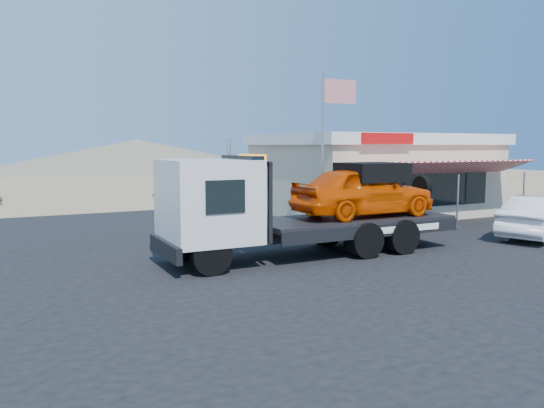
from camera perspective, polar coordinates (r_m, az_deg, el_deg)
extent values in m
plane|color=#927553|center=(14.27, -0.98, -7.39)|extent=(120.00, 120.00, 0.00)
cube|color=black|center=(17.76, 0.57, -4.63)|extent=(32.00, 24.00, 0.02)
cylinder|color=black|center=(13.87, -6.53, -5.45)|extent=(1.08, 0.32, 1.08)
cylinder|color=black|center=(15.88, -9.28, -4.00)|extent=(1.08, 0.32, 1.08)
cylinder|color=black|center=(16.19, 9.85, -3.81)|extent=(1.08, 0.59, 1.08)
cylinder|color=black|center=(17.94, 5.70, -2.77)|extent=(1.08, 0.59, 1.08)
cylinder|color=black|center=(17.06, 13.63, -3.38)|extent=(1.08, 0.59, 1.08)
cylinder|color=black|center=(18.73, 9.32, -2.43)|extent=(1.08, 0.59, 1.08)
cube|color=black|center=(16.56, 5.21, -2.95)|extent=(8.87, 1.08, 0.32)
cube|color=silver|center=(14.79, -6.89, 0.36)|extent=(2.38, 2.54, 2.27)
cube|color=black|center=(15.11, -3.26, 3.40)|extent=(0.38, 2.16, 0.97)
cube|color=black|center=(15.31, -2.13, 0.40)|extent=(0.11, 2.38, 2.16)
cube|color=orange|center=(15.23, -2.15, 5.06)|extent=(0.27, 1.30, 0.16)
cube|color=black|center=(17.17, 8.58, -1.66)|extent=(6.49, 2.49, 0.16)
imported|color=#D94300|center=(17.33, 9.79, 1.36)|extent=(4.76, 1.92, 1.62)
cube|color=black|center=(17.48, 10.68, 3.41)|extent=(1.95, 1.62, 0.59)
imported|color=silver|center=(21.65, 26.98, -1.27)|extent=(4.91, 3.01, 1.53)
cube|color=#BDB28F|center=(27.17, 10.65, 2.68)|extent=(10.00, 8.00, 3.40)
cube|color=white|center=(27.12, 10.73, 6.80)|extent=(10.40, 8.40, 0.50)
cube|color=red|center=(22.23, 12.37, 6.90)|extent=(2.60, 0.12, 0.45)
cube|color=black|center=(24.14, 16.48, 1.62)|extent=(7.00, 0.06, 1.60)
cube|color=red|center=(23.45, 18.03, 3.77)|extent=(9.00, 1.73, 0.61)
cylinder|color=#99999E|center=(20.29, 11.50, -0.22)|extent=(0.08, 0.08, 2.20)
cylinder|color=#99999E|center=(22.99, 19.33, 0.30)|extent=(0.08, 0.08, 2.20)
cylinder|color=#99999E|center=(26.02, 25.42, 0.70)|extent=(0.08, 0.08, 2.20)
cylinder|color=#99999E|center=(20.10, 5.44, 5.25)|extent=(0.10, 0.10, 6.00)
cube|color=#B20C14|center=(20.61, 7.31, 11.93)|extent=(1.50, 0.02, 0.90)
ellipsoid|color=#353F21|center=(35.61, -12.17, 1.02)|extent=(0.74, 0.74, 0.40)
cone|color=#726B59|center=(72.28, -14.25, 5.07)|extent=(44.00, 44.00, 4.20)
cone|color=#726B59|center=(80.89, 7.71, 4.89)|extent=(32.00, 32.00, 3.00)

